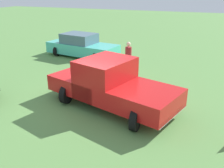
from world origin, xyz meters
The scene contains 4 objects.
ground_plane centered at (0.00, 0.00, 0.00)m, with size 80.00×80.00×0.00m, color #5B8C47.
pickup_truck centered at (0.18, 0.71, 0.91)m, with size 3.26×5.28×1.78m.
sedan_near centered at (-5.76, -3.69, 0.66)m, with size 2.51×4.86×1.45m.
person_bystander centered at (-3.61, 0.17, 0.93)m, with size 0.36×0.36×1.65m.
Camera 1 is at (7.94, 3.96, 4.18)m, focal length 39.56 mm.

